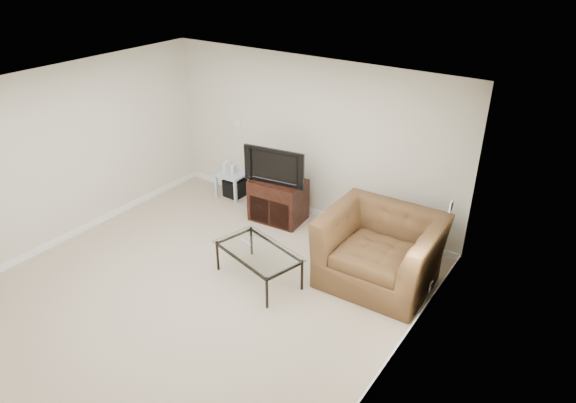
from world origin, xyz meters
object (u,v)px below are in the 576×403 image
Objects in this scene: recliner at (381,239)px; tv_stand at (278,200)px; television at (277,164)px; side_table at (233,184)px; coffee_table at (259,265)px; subwoofer at (235,188)px.

tv_stand is at bearing 161.88° from recliner.
side_table is at bearing 158.19° from television.
tv_stand reaches higher than coffee_table.
subwoofer is 2.49m from coffee_table.
side_table is 0.31× the size of recliner.
side_table is 1.45× the size of subwoofer.
television reaches higher than side_table.
recliner is 1.60m from coffee_table.
recliner reaches higher than tv_stand.
coffee_table is (0.71, -1.42, -0.73)m from television.
television reaches higher than coffee_table.
recliner is (3.12, -0.82, 0.41)m from side_table.
recliner reaches higher than subwoofer.
side_table is 2.49m from coffee_table.
tv_stand is at bearing 86.12° from television.
recliner is 1.25× the size of coffee_table.
coffee_table is at bearing -42.52° from side_table.
television is at bearing -90.00° from tv_stand.
subwoofer is (-1.09, 0.25, -0.19)m from tv_stand.
television is at bearing 116.71° from coffee_table.
recliner is at bearing -21.17° from tv_stand.
subwoofer is 0.21× the size of recliner.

